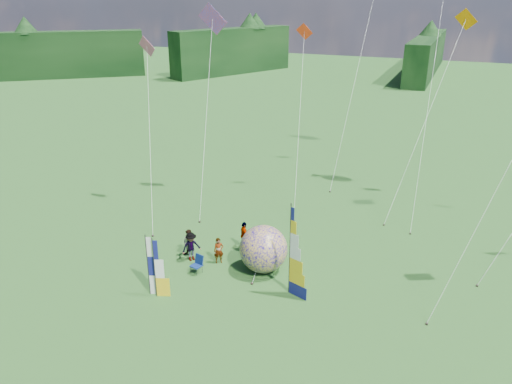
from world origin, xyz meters
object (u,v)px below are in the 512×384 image
at_px(spectator_a, 219,251).
at_px(kite_whale, 432,79).
at_px(spectator_c, 191,247).
at_px(bol_inflatable, 263,249).
at_px(spectator_d, 244,235).
at_px(side_banner_left, 155,269).
at_px(side_banner_far, 148,266).
at_px(camp_chair, 196,265).
at_px(feather_banner_main, 290,251).
at_px(spectator_b, 190,243).

height_order(spectator_a, kite_whale, kite_whale).
bearing_deg(spectator_c, bol_inflatable, -44.87).
height_order(spectator_c, kite_whale, kite_whale).
bearing_deg(kite_whale, spectator_d, -123.40).
distance_m(side_banner_left, side_banner_far, 0.44).
relative_size(spectator_d, camp_chair, 1.65).
relative_size(bol_inflatable, spectator_a, 1.72).
distance_m(feather_banner_main, spectator_d, 5.85).
bearing_deg(camp_chair, kite_whale, 70.17).
bearing_deg(spectator_c, side_banner_far, -145.94).
relative_size(side_banner_far, spectator_d, 1.90).
bearing_deg(feather_banner_main, camp_chair, -157.97).
distance_m(spectator_a, spectator_d, 2.34).
distance_m(side_banner_left, spectator_a, 4.82).
relative_size(spectator_a, camp_chair, 1.47).
bearing_deg(spectator_a, spectator_d, 35.44).
distance_m(spectator_c, camp_chair, 1.62).
relative_size(spectator_c, camp_chair, 1.67).
distance_m(spectator_c, spectator_d, 3.50).
height_order(spectator_c, camp_chair, spectator_c).
bearing_deg(bol_inflatable, spectator_a, -175.36).
height_order(side_banner_far, kite_whale, kite_whale).
xyz_separation_m(feather_banner_main, bol_inflatable, (-2.15, 1.62, -1.14)).
distance_m(spectator_a, camp_chair, 1.74).
xyz_separation_m(bol_inflatable, camp_chair, (-3.45, -1.82, -0.85)).
bearing_deg(spectator_a, spectator_c, 154.91).
bearing_deg(bol_inflatable, camp_chair, -152.16).
xyz_separation_m(side_banner_left, spectator_b, (-0.58, 4.58, -0.81)).
relative_size(side_banner_far, spectator_a, 2.13).
height_order(spectator_a, spectator_c, spectator_c).
xyz_separation_m(spectator_c, camp_chair, (1.01, -1.22, -0.37)).
relative_size(spectator_a, spectator_d, 0.89).
relative_size(bol_inflatable, spectator_b, 1.60).
xyz_separation_m(feather_banner_main, spectator_d, (-4.28, 3.63, -1.63)).
bearing_deg(camp_chair, spectator_a, 82.06).
height_order(side_banner_far, spectator_a, side_banner_far).
relative_size(feather_banner_main, kite_whale, 0.27).
relative_size(spectator_d, kite_whale, 0.10).
bearing_deg(camp_chair, spectator_c, 143.80).
relative_size(side_banner_far, kite_whale, 0.18).
xyz_separation_m(camp_chair, kite_whale, (10.56, 15.65, 8.92)).
relative_size(side_banner_far, camp_chair, 3.14).
bearing_deg(kite_whale, feather_banner_main, -103.17).
relative_size(spectator_a, spectator_b, 0.93).
xyz_separation_m(side_banner_far, bol_inflatable, (4.70, 4.70, -0.33)).
height_order(side_banner_left, bol_inflatable, side_banner_left).
relative_size(side_banner_left, bol_inflatable, 1.21).
bearing_deg(bol_inflatable, side_banner_left, -131.93).
bearing_deg(side_banner_left, side_banner_far, 154.46).
bearing_deg(spectator_a, feather_banner_main, -53.60).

